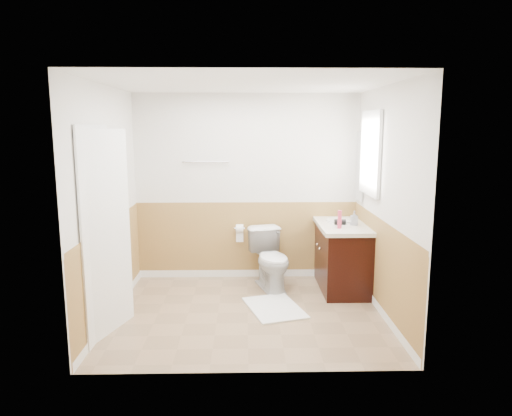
{
  "coord_description": "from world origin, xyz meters",
  "views": [
    {
      "loc": [
        -0.02,
        -4.97,
        2.06
      ],
      "look_at": [
        0.1,
        0.25,
        1.15
      ],
      "focal_mm": 32.78,
      "sensor_mm": 36.0,
      "label": 1
    }
  ],
  "objects_px": {
    "toilet": "(271,259)",
    "lotion_bottle": "(340,219)",
    "bath_mat": "(274,308)",
    "soap_dispenser": "(354,218)",
    "vanity_cabinet": "(341,258)"
  },
  "relations": [
    {
      "from": "lotion_bottle",
      "to": "soap_dispenser",
      "type": "height_order",
      "value": "lotion_bottle"
    },
    {
      "from": "vanity_cabinet",
      "to": "lotion_bottle",
      "type": "height_order",
      "value": "lotion_bottle"
    },
    {
      "from": "vanity_cabinet",
      "to": "soap_dispenser",
      "type": "relative_size",
      "value": 6.24
    },
    {
      "from": "vanity_cabinet",
      "to": "lotion_bottle",
      "type": "bearing_deg",
      "value": -108.99
    },
    {
      "from": "toilet",
      "to": "lotion_bottle",
      "type": "height_order",
      "value": "lotion_bottle"
    },
    {
      "from": "vanity_cabinet",
      "to": "lotion_bottle",
      "type": "xyz_separation_m",
      "value": [
        -0.1,
        -0.29,
        0.56
      ]
    },
    {
      "from": "lotion_bottle",
      "to": "soap_dispenser",
      "type": "distance_m",
      "value": 0.29
    },
    {
      "from": "bath_mat",
      "to": "lotion_bottle",
      "type": "height_order",
      "value": "lotion_bottle"
    },
    {
      "from": "toilet",
      "to": "soap_dispenser",
      "type": "height_order",
      "value": "soap_dispenser"
    },
    {
      "from": "vanity_cabinet",
      "to": "lotion_bottle",
      "type": "distance_m",
      "value": 0.64
    },
    {
      "from": "toilet",
      "to": "soap_dispenser",
      "type": "distance_m",
      "value": 1.17
    },
    {
      "from": "bath_mat",
      "to": "lotion_bottle",
      "type": "xyz_separation_m",
      "value": [
        0.81,
        0.41,
        0.95
      ]
    },
    {
      "from": "bath_mat",
      "to": "lotion_bottle",
      "type": "bearing_deg",
      "value": 26.97
    },
    {
      "from": "vanity_cabinet",
      "to": "soap_dispenser",
      "type": "xyz_separation_m",
      "value": [
        0.12,
        -0.11,
        0.54
      ]
    },
    {
      "from": "vanity_cabinet",
      "to": "toilet",
      "type": "bearing_deg",
      "value": 179.4
    }
  ]
}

